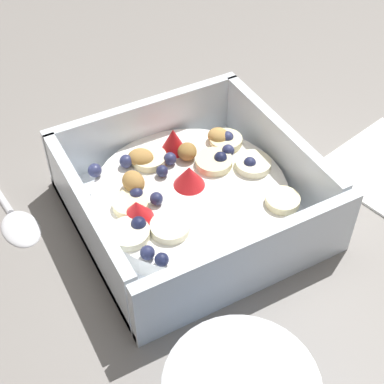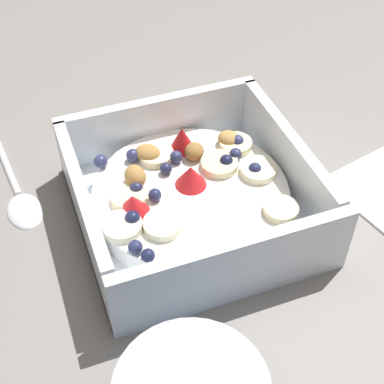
{
  "view_description": "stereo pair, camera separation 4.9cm",
  "coord_description": "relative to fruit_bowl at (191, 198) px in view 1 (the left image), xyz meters",
  "views": [
    {
      "loc": [
        0.18,
        0.31,
        0.38
      ],
      "look_at": [
        0.01,
        0.0,
        0.03
      ],
      "focal_mm": 53.13,
      "sensor_mm": 36.0,
      "label": 1
    },
    {
      "loc": [
        0.13,
        0.33,
        0.38
      ],
      "look_at": [
        0.01,
        0.0,
        0.03
      ],
      "focal_mm": 53.13,
      "sensor_mm": 36.0,
      "label": 2
    }
  ],
  "objects": [
    {
      "name": "ground_plane",
      "position": [
        -0.01,
        -0.0,
        -0.02
      ],
      "size": [
        2.4,
        2.4,
        0.0
      ],
      "primitive_type": "plane",
      "color": "gray"
    },
    {
      "name": "fruit_bowl",
      "position": [
        0.0,
        0.0,
        0.0
      ],
      "size": [
        0.2,
        0.2,
        0.07
      ],
      "color": "white",
      "rests_on": "ground"
    },
    {
      "name": "spoon",
      "position": [
        0.14,
        -0.08,
        -0.02
      ],
      "size": [
        0.04,
        0.17,
        0.01
      ],
      "color": "silver",
      "rests_on": "ground"
    }
  ]
}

